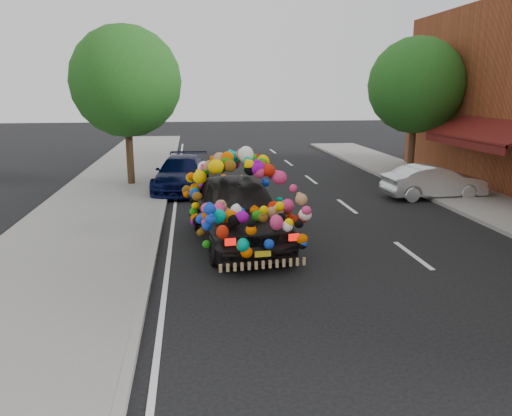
{
  "coord_description": "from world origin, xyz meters",
  "views": [
    {
      "loc": [
        -1.42,
        -10.41,
        3.74
      ],
      "look_at": [
        -0.07,
        -0.02,
        1.24
      ],
      "focal_mm": 35.0,
      "sensor_mm": 36.0,
      "label": 1
    }
  ],
  "objects": [
    {
      "name": "ground",
      "position": [
        0.0,
        0.0,
        0.0
      ],
      "size": [
        100.0,
        100.0,
        0.0
      ],
      "primitive_type": "plane",
      "color": "black",
      "rests_on": "ground"
    },
    {
      "name": "sidewalk",
      "position": [
        -4.3,
        0.0,
        0.06
      ],
      "size": [
        4.0,
        60.0,
        0.12
      ],
      "primitive_type": "cube",
      "color": "gray",
      "rests_on": "ground"
    },
    {
      "name": "kerb",
      "position": [
        -2.35,
        0.0,
        0.07
      ],
      "size": [
        0.15,
        60.0,
        0.13
      ],
      "primitive_type": "cube",
      "color": "gray",
      "rests_on": "ground"
    },
    {
      "name": "lane_markings",
      "position": [
        3.6,
        0.0,
        0.01
      ],
      "size": [
        6.0,
        50.0,
        0.01
      ],
      "primitive_type": null,
      "color": "silver",
      "rests_on": "ground"
    },
    {
      "name": "tree_near_sidewalk",
      "position": [
        -3.8,
        9.5,
        4.02
      ],
      "size": [
        4.2,
        4.2,
        6.13
      ],
      "color": "#332114",
      "rests_on": "ground"
    },
    {
      "name": "tree_far_b",
      "position": [
        8.0,
        10.0,
        3.89
      ],
      "size": [
        4.0,
        4.0,
        5.9
      ],
      "color": "#332114",
      "rests_on": "ground"
    },
    {
      "name": "plush_art_car",
      "position": [
        -0.32,
        1.58,
        1.19
      ],
      "size": [
        2.88,
        5.29,
        2.31
      ],
      "rotation": [
        0.0,
        0.0,
        0.11
      ],
      "color": "black",
      "rests_on": "ground"
    },
    {
      "name": "navy_sedan",
      "position": [
        -1.8,
        8.41,
        0.64
      ],
      "size": [
        2.34,
        4.59,
        1.28
      ],
      "primitive_type": "imported",
      "rotation": [
        0.0,
        0.0,
        -0.13
      ],
      "color": "black",
      "rests_on": "ground"
    },
    {
      "name": "silver_hatchback",
      "position": [
        7.0,
        5.85,
        0.58
      ],
      "size": [
        3.59,
        1.39,
        1.17
      ],
      "primitive_type": "imported",
      "rotation": [
        0.0,
        0.0,
        1.62
      ],
      "color": "silver",
      "rests_on": "ground"
    }
  ]
}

